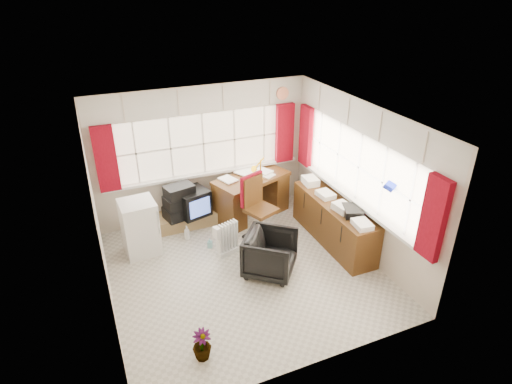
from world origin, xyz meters
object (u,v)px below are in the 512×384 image
(task_chair, at_px, (256,205))
(office_chair, at_px, (270,254))
(desk_lamp, at_px, (261,164))
(tv_bench, at_px, (183,219))
(crt_tv, at_px, (193,203))
(radiator, at_px, (227,241))
(desk, at_px, (251,194))
(credenza, at_px, (333,221))
(mini_fridge, at_px, (140,227))

(task_chair, distance_m, office_chair, 1.12)
(desk_lamp, height_order, tv_bench, desk_lamp)
(crt_tv, bearing_deg, office_chair, -68.23)
(crt_tv, bearing_deg, desk_lamp, -9.81)
(task_chair, height_order, tv_bench, task_chair)
(desk_lamp, xyz_separation_m, crt_tv, (-1.24, 0.22, -0.63))
(radiator, relative_size, crt_tv, 0.90)
(task_chair, bearing_deg, desk, 73.99)
(radiator, relative_size, tv_bench, 0.41)
(office_chair, height_order, crt_tv, crt_tv)
(tv_bench, bearing_deg, crt_tv, -26.92)
(office_chair, bearing_deg, credenza, -35.58)
(desk, bearing_deg, credenza, -55.02)
(desk, relative_size, credenza, 0.79)
(desk, bearing_deg, crt_tv, 177.38)
(desk, relative_size, desk_lamp, 3.63)
(desk, xyz_separation_m, tv_bench, (-1.32, 0.15, -0.33))
(desk, xyz_separation_m, office_chair, (-0.41, -1.75, -0.11))
(office_chair, bearing_deg, radiator, 69.81)
(office_chair, bearing_deg, tv_bench, 64.52)
(mini_fridge, bearing_deg, task_chair, -8.78)
(radiator, height_order, credenza, credenza)
(radiator, height_order, tv_bench, radiator)
(desk_lamp, relative_size, radiator, 0.75)
(task_chair, bearing_deg, crt_tv, 141.52)
(credenza, bearing_deg, crt_tv, 145.73)
(office_chair, distance_m, mini_fridge, 2.22)
(office_chair, distance_m, radiator, 0.87)
(desk, xyz_separation_m, mini_fridge, (-2.15, -0.39, 0.01))
(mini_fridge, bearing_deg, radiator, -25.62)
(desk_lamp, bearing_deg, credenza, -55.01)
(desk_lamp, xyz_separation_m, task_chair, (-0.31, -0.53, -0.50))
(desk_lamp, distance_m, office_chair, 1.84)
(desk, bearing_deg, tv_bench, 173.62)
(desk_lamp, relative_size, tv_bench, 0.31)
(office_chair, height_order, mini_fridge, mini_fridge)
(desk, bearing_deg, task_chair, -106.01)
(credenza, bearing_deg, office_chair, -164.53)
(tv_bench, bearing_deg, mini_fridge, -147.33)
(desk, height_order, mini_fridge, mini_fridge)
(radiator, xyz_separation_m, crt_tv, (-0.28, 1.06, 0.26))
(crt_tv, bearing_deg, tv_bench, 153.08)
(credenza, bearing_deg, desk_lamp, 124.99)
(desk_lamp, bearing_deg, radiator, -138.76)
(desk, height_order, task_chair, task_chair)
(task_chair, height_order, radiator, task_chair)
(desk, distance_m, radiator, 1.34)
(tv_bench, xyz_separation_m, crt_tv, (0.19, -0.10, 0.37))
(tv_bench, bearing_deg, desk, -6.38)
(task_chair, bearing_deg, tv_bench, 143.25)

